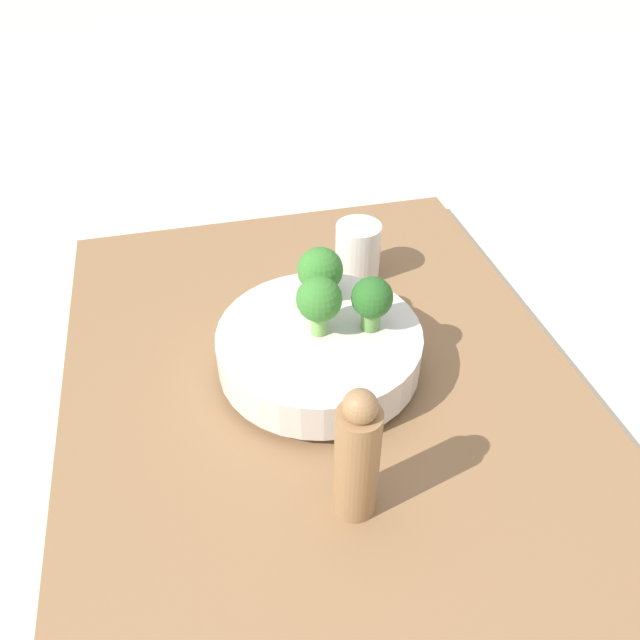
% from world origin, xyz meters
% --- Properties ---
extents(ground_plane, '(6.00, 6.00, 0.00)m').
position_xyz_m(ground_plane, '(0.00, 0.00, 0.00)').
color(ground_plane, beige).
extents(table, '(0.90, 0.68, 0.04)m').
position_xyz_m(table, '(0.00, 0.00, 0.02)').
color(table, olive).
rests_on(table, ground_plane).
extents(bowl, '(0.27, 0.27, 0.07)m').
position_xyz_m(bowl, '(-0.03, 0.00, 0.08)').
color(bowl, silver).
rests_on(bowl, table).
extents(broccoli_floret_left, '(0.06, 0.06, 0.07)m').
position_xyz_m(broccoli_floret_left, '(-0.11, 0.02, 0.15)').
color(broccoli_floret_left, '#7AB256').
rests_on(broccoli_floret_left, bowl).
extents(broccoli_floret_back, '(0.05, 0.05, 0.08)m').
position_xyz_m(broccoli_floret_back, '(-0.03, 0.07, 0.15)').
color(broccoli_floret_back, '#609347').
rests_on(broccoli_floret_back, bowl).
extents(broccoli_floret_center, '(0.06, 0.06, 0.08)m').
position_xyz_m(broccoli_floret_center, '(-0.03, 0.00, 0.16)').
color(broccoli_floret_center, '#7AB256').
rests_on(broccoli_floret_center, bowl).
extents(cup, '(0.07, 0.07, 0.09)m').
position_xyz_m(cup, '(-0.24, 0.11, 0.08)').
color(cup, silver).
rests_on(cup, table).
extents(pepper_mill, '(0.05, 0.05, 0.18)m').
position_xyz_m(pepper_mill, '(0.18, -0.01, 0.12)').
color(pepper_mill, '#997047').
rests_on(pepper_mill, table).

